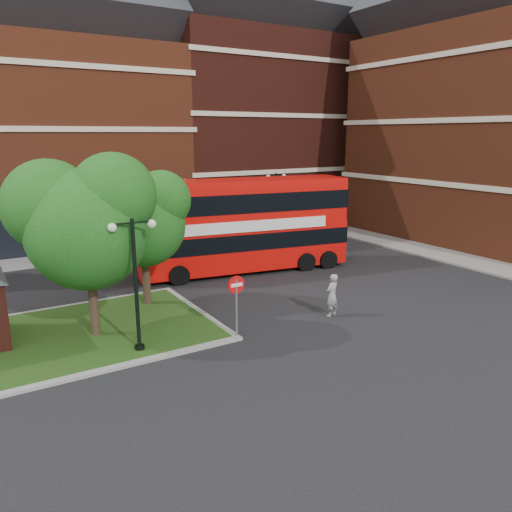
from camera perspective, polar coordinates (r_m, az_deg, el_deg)
ground at (r=21.19m, az=1.41°, el=-7.91°), size 120.00×120.00×0.00m
pavement_far at (r=35.57m, az=-13.15°, el=0.82°), size 44.00×3.00×0.12m
pavement_side at (r=33.82m, az=23.62°, el=-0.66°), size 3.00×28.00×0.12m
terrace_far_right at (r=47.46m, az=-0.08°, el=14.02°), size 18.00×12.00×16.00m
traffic_island at (r=21.19m, az=-22.09°, el=-8.79°), size 12.60×7.60×0.15m
tree_island_west at (r=19.77m, az=-19.11°, el=4.17°), size 5.40×4.71×7.21m
tree_island_east at (r=23.01m, az=-13.05°, el=4.45°), size 4.46×3.90×6.29m
lamp_island at (r=18.22m, az=-13.61°, el=-2.58°), size 1.72×0.36×5.00m
lamp_far_left at (r=33.89m, az=-9.11°, el=5.14°), size 1.72×0.36×5.00m
lamp_far_right at (r=37.63m, az=2.27°, el=6.16°), size 1.72×0.36×5.00m
bus at (r=28.72m, az=-1.49°, el=4.25°), size 12.54×4.76×4.68m
woman at (r=22.18m, az=8.68°, el=-4.44°), size 0.80×0.63×1.91m
car_silver at (r=33.83m, az=-20.35°, el=0.88°), size 4.59×1.98×1.54m
car_white at (r=34.65m, az=-7.45°, el=1.87°), size 4.52×1.75×1.47m
no_entry_sign at (r=19.29m, az=-2.26°, el=-4.38°), size 0.71×0.09×2.56m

